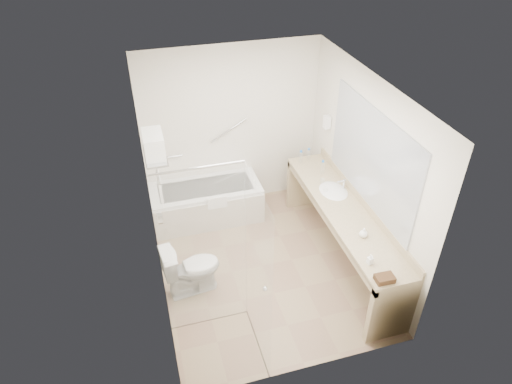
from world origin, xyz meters
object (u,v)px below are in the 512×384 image
object	(u,v)px
amenity_basket	(385,278)
vanity_counter	(342,222)
water_bottle_left	(301,157)
toilet	(192,269)
bathtub	(207,202)

from	to	relation	value
amenity_basket	vanity_counter	bearing A→B (deg)	83.89
amenity_basket	water_bottle_left	bearing A→B (deg)	89.99
vanity_counter	toilet	xyz separation A→B (m)	(-1.97, -0.00, -0.29)
bathtub	amenity_basket	size ratio (longest dim) A/B	8.13
water_bottle_left	bathtub	bearing A→B (deg)	172.43
bathtub	water_bottle_left	distance (m)	1.55
toilet	water_bottle_left	world-z (taller)	water_bottle_left
bathtub	toilet	bearing A→B (deg)	-107.93
water_bottle_left	amenity_basket	bearing A→B (deg)	-90.01
vanity_counter	water_bottle_left	bearing A→B (deg)	96.33
bathtub	toilet	distance (m)	1.47
bathtub	amenity_basket	xyz separation A→B (m)	(1.39, -2.64, 0.61)
bathtub	vanity_counter	bearing A→B (deg)	-42.35
bathtub	amenity_basket	bearing A→B (deg)	-62.23
bathtub	amenity_basket	distance (m)	3.04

